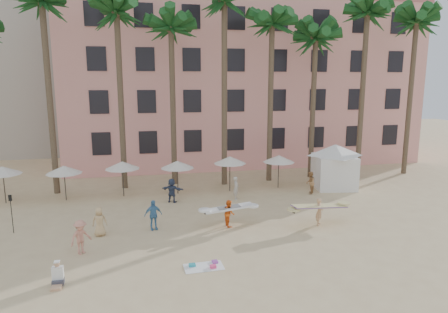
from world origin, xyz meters
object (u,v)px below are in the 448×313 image
pink_hotel (239,84)px  cabana (334,162)px  carrier_white (229,212)px  carrier_yellow (319,209)px

pink_hotel → cabana: 16.07m
pink_hotel → carrier_white: size_ratio=11.84×
pink_hotel → cabana: (4.33, -14.29, -5.93)m
pink_hotel → carrier_white: bearing=-105.2°
carrier_yellow → cabana: bearing=57.9°
carrier_yellow → carrier_white: carrier_yellow is taller
pink_hotel → cabana: size_ratio=6.77×
carrier_yellow → carrier_white: bearing=170.3°
pink_hotel → carrier_yellow: bearing=-91.1°
cabana → carrier_white: bearing=-146.4°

